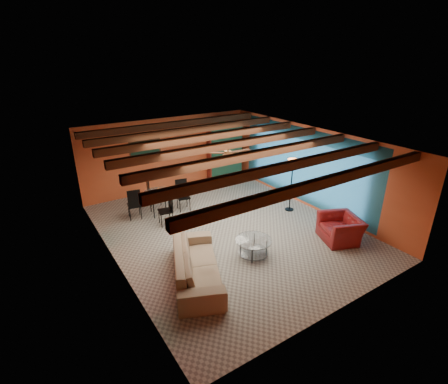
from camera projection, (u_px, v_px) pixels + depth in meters
room at (226, 152)px, 9.09m from camera, size 6.52×8.01×2.71m
sofa at (197, 264)px, 7.67m from camera, size 1.91×2.73×0.74m
armchair at (340, 228)px, 9.28m from camera, size 1.29×1.37×0.71m
coffee_table at (253, 248)px, 8.58m from camera, size 0.99×0.99×0.48m
dining_table at (159, 199)px, 10.73m from camera, size 2.30×2.30×1.03m
armoire at (223, 154)px, 13.47m from camera, size 1.34×0.85×2.18m
floor_lamp at (291, 185)px, 10.85m from camera, size 0.46×0.46×1.77m
ceiling_fan at (228, 153)px, 9.01m from camera, size 1.50×1.50×0.44m
painting at (145, 150)px, 11.90m from camera, size 1.05×0.03×0.65m
potted_plant at (223, 121)px, 12.96m from camera, size 0.46×0.42×0.44m
vase at (158, 182)px, 10.50m from camera, size 0.22×0.22×0.18m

